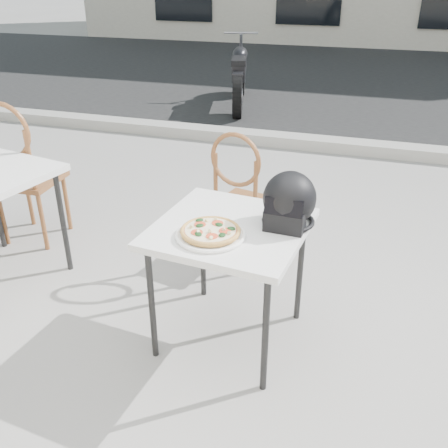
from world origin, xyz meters
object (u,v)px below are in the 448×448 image
(cafe_table_main, at_px, (230,236))
(cafe_chair_main, at_px, (241,191))
(cafe_chair_side, at_px, (20,166))
(motorcycle, at_px, (239,76))
(plate, at_px, (210,235))
(pizza, at_px, (210,231))
(helmet, at_px, (289,202))

(cafe_table_main, bearing_deg, cafe_chair_main, 101.61)
(cafe_chair_main, relative_size, cafe_chair_side, 0.88)
(cafe_chair_side, height_order, motorcycle, cafe_chair_side)
(cafe_table_main, distance_m, cafe_chair_main, 0.79)
(plate, relative_size, cafe_chair_main, 0.44)
(pizza, distance_m, helmet, 0.40)
(pizza, distance_m, motorcycle, 5.22)
(pizza, relative_size, motorcycle, 0.16)
(pizza, relative_size, helmet, 1.09)
(pizza, height_order, cafe_chair_main, cafe_chair_main)
(helmet, relative_size, cafe_chair_main, 0.30)
(cafe_chair_main, relative_size, motorcycle, 0.49)
(pizza, relative_size, cafe_chair_side, 0.29)
(cafe_table_main, relative_size, helmet, 2.77)
(plate, height_order, pizza, pizza)
(cafe_chair_main, bearing_deg, cafe_chair_side, 20.00)
(helmet, distance_m, cafe_chair_main, 0.84)
(cafe_chair_side, bearing_deg, cafe_chair_main, -175.96)
(pizza, height_order, motorcycle, motorcycle)
(pizza, bearing_deg, cafe_table_main, 68.40)
(pizza, xyz_separation_m, cafe_chair_main, (-0.10, 0.91, -0.19))
(pizza, bearing_deg, cafe_chair_side, 156.13)
(cafe_chair_main, distance_m, motorcycle, 4.31)
(pizza, bearing_deg, motorcycle, 104.40)
(plate, xyz_separation_m, cafe_chair_main, (-0.10, 0.91, -0.17))
(cafe_table_main, relative_size, cafe_chair_side, 0.74)
(cafe_chair_main, distance_m, cafe_chair_side, 1.53)
(cafe_table_main, height_order, cafe_chair_side, cafe_chair_side)
(helmet, xyz_separation_m, cafe_chair_main, (-0.42, 0.67, -0.28))
(pizza, height_order, helmet, helmet)
(motorcycle, bearing_deg, cafe_chair_main, -87.86)
(pizza, distance_m, cafe_chair_side, 1.78)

